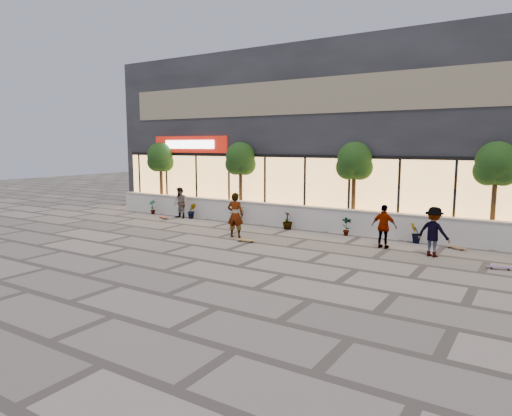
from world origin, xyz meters
The scene contains 21 objects.
ground centered at (0.00, 0.00, 0.00)m, with size 80.00×80.00×0.00m, color gray.
planter_wall centered at (0.00, 7.00, 0.52)m, with size 22.00×0.42×1.04m.
retail_building centered at (0.00, 12.49, 4.25)m, with size 24.00×9.17×8.50m.
shrub_a centered at (-8.50, 6.45, 0.41)m, with size 0.43×0.29×0.81m, color #1A3711.
shrub_b centered at (-5.70, 6.45, 0.41)m, with size 0.45×0.36×0.81m, color #1A3711.
shrub_c centered at (-2.90, 6.45, 0.41)m, with size 0.73×0.63×0.81m, color #1A3711.
shrub_d centered at (-0.10, 6.45, 0.41)m, with size 0.45×0.45×0.81m, color #1A3711.
shrub_e centered at (2.70, 6.45, 0.41)m, with size 0.43×0.29×0.81m, color #1A3711.
shrub_f centered at (5.50, 6.45, 0.41)m, with size 0.45×0.36×0.81m, color #1A3711.
tree_west centered at (-9.00, 7.70, 2.99)m, with size 1.60×1.50×3.92m.
tree_midwest centered at (-3.50, 7.70, 2.99)m, with size 1.60×1.50×3.92m.
tree_mideast centered at (2.50, 7.70, 2.99)m, with size 1.60×1.50×3.92m.
tree_east centered at (8.00, 7.70, 2.99)m, with size 1.60×1.50×3.92m.
skater_center centered at (-1.04, 3.68, 0.93)m, with size 0.68×0.44×1.86m, color silver.
skater_left centered at (-6.24, 6.19, 0.80)m, with size 0.78×0.61×1.61m, color #927E5E.
skater_right_near centered at (4.71, 4.96, 0.81)m, with size 0.95×0.40×1.62m, color silver.
skater_right_far centered at (6.50, 4.62, 0.85)m, with size 1.10×0.63×1.71m, color maroon.
skateboard_center centered at (-0.17, 3.15, 0.08)m, with size 0.82×0.35×0.10m.
skateboard_left centered at (-6.94, 5.65, 0.07)m, with size 0.76×0.42×0.09m.
skateboard_right_near centered at (7.00, 6.20, 0.07)m, with size 0.76×0.45×0.09m.
skateboard_right_far centered at (8.60, 3.98, 0.08)m, with size 0.78×0.36×0.09m.
Camera 1 is at (9.50, -11.45, 3.79)m, focal length 32.00 mm.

